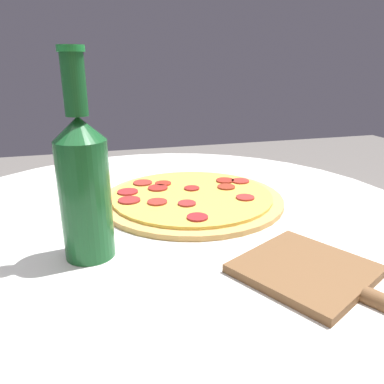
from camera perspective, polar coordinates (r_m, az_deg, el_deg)
table at (r=0.79m, az=-3.26°, el=-16.54°), size 0.97×0.97×0.77m
pizza at (r=0.75m, az=-0.05°, el=-0.86°), size 0.36×0.36×0.02m
beer_bottle at (r=0.53m, az=-16.14°, el=1.39°), size 0.07×0.07×0.29m
pizza_paddle at (r=0.52m, az=19.07°, el=-12.06°), size 0.21×0.29×0.02m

